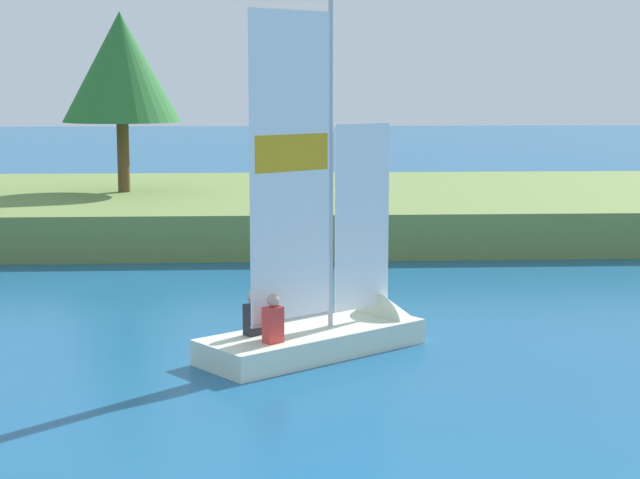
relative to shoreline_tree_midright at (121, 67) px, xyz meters
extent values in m
cube|color=olive|center=(5.63, 0.31, -4.22)|extent=(80.00, 12.38, 1.15)
cylinder|color=brown|center=(0.00, 0.00, -2.61)|extent=(0.35, 0.35, 2.07)
cone|color=#286B2D|center=(0.00, 0.00, 0.02)|extent=(3.45, 3.45, 3.19)
cube|color=silver|center=(4.91, -14.63, -4.59)|extent=(3.86, 3.36, 0.41)
cone|color=silver|center=(6.44, -13.49, -4.59)|extent=(1.49, 1.54, 1.21)
cylinder|color=#B7B7BC|center=(5.22, -14.40, -1.66)|extent=(0.08, 0.08, 5.46)
cube|color=white|center=(4.58, -14.88, -1.75)|extent=(1.30, 0.98, 4.78)
cube|color=orange|center=(4.58, -14.88, -1.53)|extent=(1.17, 0.89, 0.57)
cube|color=white|center=(5.77, -13.99, -2.65)|extent=(0.96, 0.73, 3.08)
cylinder|color=#B7B7BC|center=(4.58, -14.88, -4.17)|extent=(1.31, 1.01, 0.06)
cube|color=red|center=(4.27, -15.48, -4.11)|extent=(0.34, 0.33, 0.56)
sphere|color=tan|center=(4.27, -15.48, -3.72)|extent=(0.20, 0.20, 0.20)
cube|color=#26262D|center=(3.97, -14.97, -4.14)|extent=(0.34, 0.33, 0.50)
sphere|color=tan|center=(3.97, -14.97, -3.78)|extent=(0.20, 0.20, 0.20)
camera|label=1|loc=(4.16, -30.98, -0.47)|focal=58.41mm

